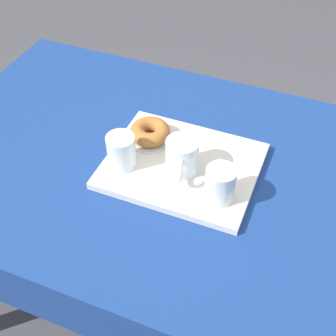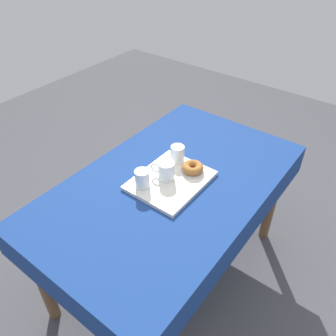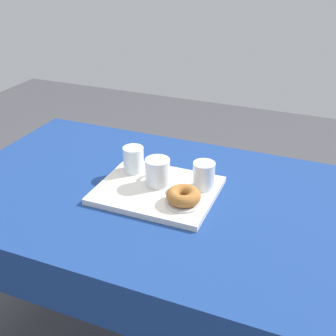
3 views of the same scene
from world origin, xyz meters
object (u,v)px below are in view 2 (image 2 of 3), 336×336
(water_glass_far, at_px, (177,155))
(donut_plate_left, at_px, (192,171))
(tea_mug_left, at_px, (166,171))
(dining_table, at_px, (171,195))
(sugar_donut_left, at_px, (193,167))
(water_glass_near, at_px, (142,179))
(serving_tray, at_px, (170,180))

(water_glass_far, bearing_deg, donut_plate_left, 76.49)
(tea_mug_left, distance_m, water_glass_far, 0.16)
(dining_table, distance_m, sugar_donut_left, 0.19)
(dining_table, xyz_separation_m, water_glass_near, (0.13, -0.08, 0.15))
(dining_table, bearing_deg, serving_tray, -49.22)
(dining_table, distance_m, tea_mug_left, 0.16)
(tea_mug_left, bearing_deg, dining_table, 108.29)
(serving_tray, distance_m, sugar_donut_left, 0.14)
(water_glass_far, bearing_deg, dining_table, 23.59)
(tea_mug_left, bearing_deg, water_glass_near, -24.45)
(dining_table, relative_size, donut_plate_left, 11.87)
(water_glass_near, bearing_deg, water_glass_far, 176.73)
(tea_mug_left, bearing_deg, water_glass_far, -165.87)
(dining_table, xyz_separation_m, donut_plate_left, (-0.12, 0.06, 0.12))
(tea_mug_left, distance_m, sugar_donut_left, 0.15)
(water_glass_near, height_order, donut_plate_left, water_glass_near)
(water_glass_far, bearing_deg, serving_tray, 22.37)
(tea_mug_left, height_order, donut_plate_left, tea_mug_left)
(serving_tray, bearing_deg, dining_table, 130.78)
(tea_mug_left, relative_size, water_glass_far, 1.36)
(water_glass_far, xyz_separation_m, donut_plate_left, (0.03, 0.12, -0.04))
(tea_mug_left, relative_size, water_glass_near, 1.36)
(water_glass_near, xyz_separation_m, sugar_donut_left, (-0.24, 0.13, -0.01))
(water_glass_far, relative_size, sugar_donut_left, 0.83)
(dining_table, xyz_separation_m, serving_tray, (0.00, -0.00, 0.10))
(water_glass_near, distance_m, water_glass_far, 0.27)
(dining_table, bearing_deg, sugar_donut_left, 154.54)
(water_glass_near, relative_size, donut_plate_left, 0.75)
(water_glass_far, height_order, donut_plate_left, water_glass_far)
(water_glass_far, relative_size, donut_plate_left, 0.75)
(water_glass_near, relative_size, sugar_donut_left, 0.83)
(water_glass_near, bearing_deg, serving_tray, 148.62)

